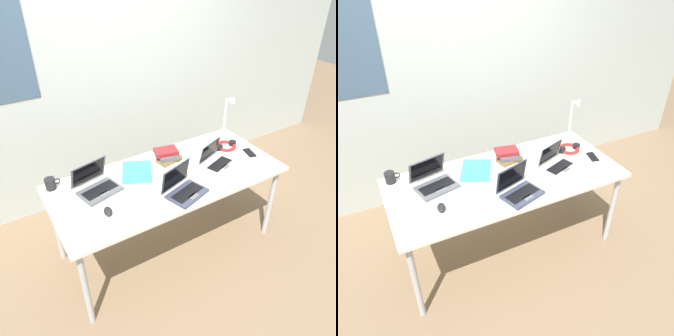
# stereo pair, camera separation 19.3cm
# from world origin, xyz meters

# --- Properties ---
(ground_plane) EXTENTS (12.00, 12.00, 0.00)m
(ground_plane) POSITION_xyz_m (0.00, 0.00, 0.00)
(ground_plane) COLOR #7A6047
(wall_back) EXTENTS (6.00, 0.13, 2.60)m
(wall_back) POSITION_xyz_m (-0.00, 1.10, 1.30)
(wall_back) COLOR #B2BCB7
(wall_back) RESTS_ON ground_plane
(desk) EXTENTS (1.80, 0.80, 0.74)m
(desk) POSITION_xyz_m (0.00, 0.00, 0.68)
(desk) COLOR silver
(desk) RESTS_ON ground_plane
(desk_lamp) EXTENTS (0.12, 0.18, 0.40)m
(desk_lamp) POSITION_xyz_m (0.80, 0.28, 0.94)
(desk_lamp) COLOR white
(desk_lamp) RESTS_ON desk
(laptop_far_corner) EXTENTS (0.32, 0.30, 0.20)m
(laptop_far_corner) POSITION_xyz_m (0.42, -0.06, 0.78)
(laptop_far_corner) COLOR #B7BABC
(laptop_far_corner) RESTS_ON desk
(laptop_mid_desk) EXTENTS (0.33, 0.29, 0.21)m
(laptop_mid_desk) POSITION_xyz_m (-0.01, -0.23, 0.78)
(laptop_mid_desk) COLOR #33384C
(laptop_mid_desk) RESTS_ON desk
(laptop_back_right) EXTENTS (0.34, 0.32, 0.21)m
(laptop_back_right) POSITION_xyz_m (-0.53, 0.13, 0.78)
(laptop_back_right) COLOR #515459
(laptop_back_right) RESTS_ON desk
(computer_mouse) EXTENTS (0.08, 0.11, 0.03)m
(computer_mouse) POSITION_xyz_m (-0.56, -0.15, 0.76)
(computer_mouse) COLOR black
(computer_mouse) RESTS_ON desk
(cell_phone) EXTENTS (0.10, 0.15, 0.01)m
(cell_phone) POSITION_xyz_m (0.78, -0.07, 0.74)
(cell_phone) COLOR black
(cell_phone) RESTS_ON desk
(headphones) EXTENTS (0.21, 0.18, 0.04)m
(headphones) POSITION_xyz_m (0.67, 0.12, 0.76)
(headphones) COLOR red
(headphones) RESTS_ON desk
(book_stack) EXTENTS (0.23, 0.18, 0.10)m
(book_stack) POSITION_xyz_m (0.12, 0.19, 0.79)
(book_stack) COLOR brown
(book_stack) RESTS_ON desk
(paper_folder_back_left) EXTENTS (0.34, 0.38, 0.01)m
(paper_folder_back_left) POSITION_xyz_m (-0.18, 0.18, 0.74)
(paper_folder_back_left) COLOR #338CC6
(paper_folder_back_left) RESTS_ON desk
(coffee_mug) EXTENTS (0.11, 0.08, 0.09)m
(coffee_mug) POSITION_xyz_m (-0.81, 0.32, 0.78)
(coffee_mug) COLOR black
(coffee_mug) RESTS_ON desk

